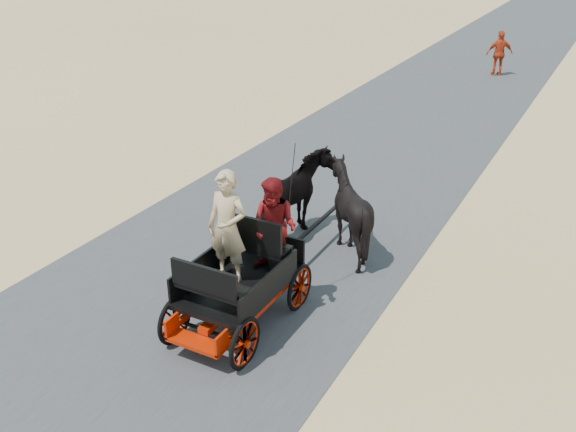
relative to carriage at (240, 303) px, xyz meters
The scene contains 8 objects.
ground 1.19m from the carriage, 164.73° to the right, with size 140.00×140.00×0.00m, color tan.
road 1.19m from the carriage, 164.73° to the right, with size 6.00×140.00×0.01m, color #38383A.
carriage is the anchor object (origin of this frame).
horse_left 3.09m from the carriage, 100.39° to the left, with size 0.91×2.01×1.70m, color black.
horse_right 3.09m from the carriage, 79.61° to the left, with size 1.37×1.54×1.70m, color black.
driver_man 1.28m from the carriage, 165.96° to the left, with size 0.66×0.43×1.80m, color tan.
passenger_woman 1.33m from the carriage, 63.43° to the left, with size 0.77×0.60×1.58m, color #660C0F.
pedestrian 19.03m from the carriage, 90.05° to the left, with size 1.01×0.42×1.73m, color #B33014.
Camera 1 is at (5.78, -6.81, 5.95)m, focal length 40.00 mm.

